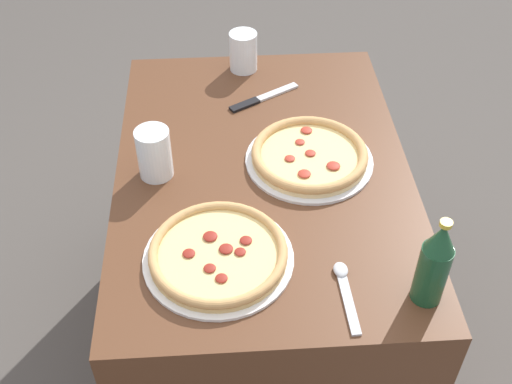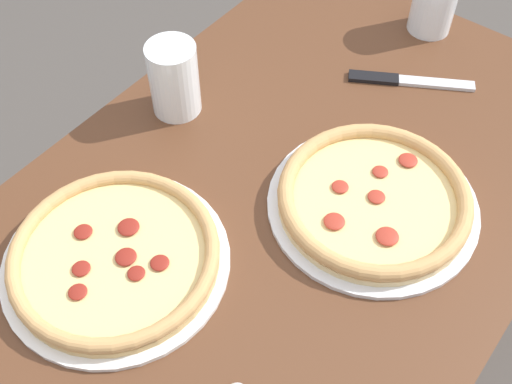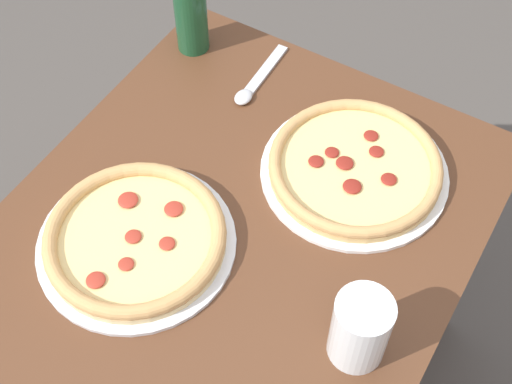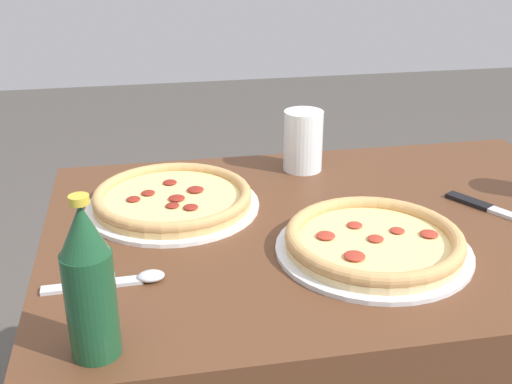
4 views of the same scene
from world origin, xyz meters
name	(u,v)px [view 1 (image 1 of 4)]	position (x,y,z in m)	size (l,w,h in m)	color
ground_plane	(261,334)	(0.00, 0.00, 0.00)	(8.00, 8.00, 0.00)	#4C4742
table	(262,262)	(0.00, 0.00, 0.36)	(1.05, 0.73, 0.72)	#56331E
pizza_salami	(309,156)	(0.02, -0.12, 0.74)	(0.32, 0.32, 0.04)	silver
pizza_veggie	(218,254)	(-0.29, 0.12, 0.74)	(0.32, 0.32, 0.04)	white
glass_cola	(155,156)	(-0.01, 0.26, 0.78)	(0.08, 0.08, 0.13)	white
glass_red_wine	(243,53)	(0.46, 0.03, 0.77)	(0.08, 0.08, 0.12)	white
beer_bottle	(435,263)	(-0.42, -0.30, 0.82)	(0.06, 0.06, 0.22)	#194728
knife	(261,98)	(0.29, -0.02, 0.73)	(0.13, 0.20, 0.01)	black
spoon	(345,286)	(-0.39, -0.14, 0.73)	(0.18, 0.03, 0.01)	silver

